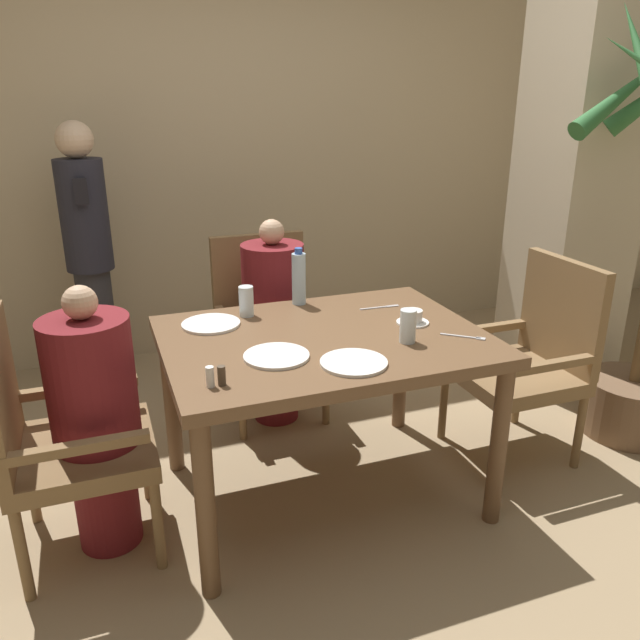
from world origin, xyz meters
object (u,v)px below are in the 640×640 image
standing_host (89,251)px  plate_dessert_center (276,356)px  diner_in_left_chair (96,418)px  plate_main_left (354,362)px  glass_tall_mid (408,326)px  chair_left_side (54,433)px  teacup_with_saucer (413,318)px  water_bottle (299,278)px  plate_main_right (211,324)px  chair_right_side (531,354)px  diner_in_far_chair (274,321)px  chair_far_side (267,320)px  glass_tall_near (246,301)px

standing_host → plate_dessert_center: 1.78m
diner_in_left_chair → plate_main_left: size_ratio=4.28×
plate_main_left → glass_tall_mid: glass_tall_mid is taller
chair_left_side → standing_host: (0.19, 1.52, 0.32)m
chair_left_side → plate_dessert_center: chair_left_side is taller
diner_in_left_chair → teacup_with_saucer: diner_in_left_chair is taller
chair_left_side → water_bottle: water_bottle is taller
glass_tall_mid → standing_host: bearing=124.2°
plate_main_left → glass_tall_mid: size_ratio=1.84×
glass_tall_mid → plate_dessert_center: bearing=176.6°
glass_tall_mid → water_bottle: bearing=112.4°
standing_host → plate_main_right: 1.32m
chair_right_side → teacup_with_saucer: chair_right_side is taller
diner_in_far_chair → standing_host: 1.19m
teacup_with_saucer → glass_tall_mid: size_ratio=1.03×
chair_far_side → plate_dessert_center: chair_far_side is taller
chair_left_side → diner_in_far_chair: (1.06, 0.74, 0.05)m
chair_right_side → teacup_with_saucer: (-0.65, 0.00, 0.26)m
diner_in_left_chair → plate_main_left: bearing=-18.6°
diner_in_left_chair → chair_right_side: size_ratio=1.10×
water_bottle → glass_tall_mid: water_bottle is taller
water_bottle → plate_main_left: bearing=-92.6°
plate_main_right → glass_tall_mid: (0.70, -0.46, 0.06)m
diner_in_left_chair → glass_tall_near: 0.80m
water_bottle → glass_tall_mid: 0.66m
plate_main_left → standing_host: bearing=115.6°
chair_far_side → plate_dessert_center: 1.10m
chair_right_side → glass_tall_near: bearing=165.2°
diner_in_left_chair → plate_main_left: 0.98m
plate_main_right → glass_tall_near: 0.20m
diner_in_far_chair → teacup_with_saucer: size_ratio=7.87×
diner_in_left_chair → standing_host: (0.04, 1.52, 0.29)m
glass_tall_near → diner_in_left_chair: bearing=-152.9°
diner_in_far_chair → plate_dessert_center: bearing=-105.5°
plate_main_left → water_bottle: bearing=87.4°
chair_right_side → water_bottle: size_ratio=3.62×
standing_host → water_bottle: 1.42m
standing_host → glass_tall_mid: (1.15, -1.70, -0.01)m
water_bottle → glass_tall_near: water_bottle is taller
plate_main_left → plate_dessert_center: size_ratio=1.00×
chair_right_side → plate_main_right: size_ratio=3.88×
diner_in_left_chair → chair_far_side: diner_in_left_chair is taller
chair_far_side → standing_host: bearing=144.3°
plate_dessert_center → teacup_with_saucer: size_ratio=1.78×
diner_in_far_chair → plate_main_right: bearing=-131.4°
diner_in_far_chair → glass_tall_mid: diner_in_far_chair is taller
chair_right_side → plate_main_right: 1.51m
diner_in_left_chair → glass_tall_near: diner_in_left_chair is taller
chair_far_side → standing_host: 1.12m
diner_in_far_chair → teacup_with_saucer: (0.41, -0.74, 0.22)m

